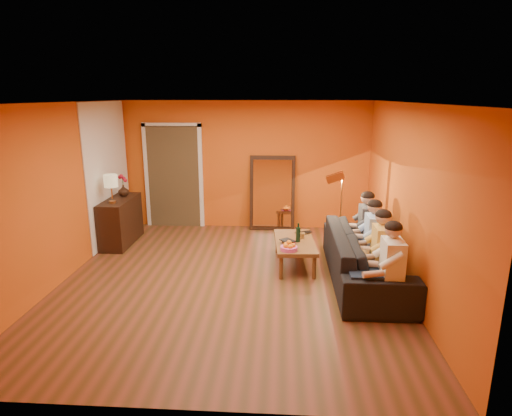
# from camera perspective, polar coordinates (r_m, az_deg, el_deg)

# --- Properties ---
(room_shell) EXTENTS (5.00, 5.50, 2.60)m
(room_shell) POSITION_cam_1_polar(r_m,az_deg,el_deg) (6.47, -3.17, 2.32)
(room_shell) COLOR brown
(room_shell) RESTS_ON ground
(white_accent) EXTENTS (0.02, 1.90, 2.58)m
(white_accent) POSITION_cam_1_polar(r_m,az_deg,el_deg) (8.43, -19.11, 4.46)
(white_accent) COLOR white
(white_accent) RESTS_ON wall_left
(doorway_recess) EXTENTS (1.06, 0.30, 2.10)m
(doorway_recess) POSITION_cam_1_polar(r_m,az_deg,el_deg) (9.17, -10.71, 4.21)
(doorway_recess) COLOR #3F2D19
(doorway_recess) RESTS_ON floor
(door_jamb_left) EXTENTS (0.08, 0.06, 2.20)m
(door_jamb_left) POSITION_cam_1_polar(r_m,az_deg,el_deg) (9.21, -14.34, 4.06)
(door_jamb_left) COLOR white
(door_jamb_left) RESTS_ON wall_back
(door_jamb_right) EXTENTS (0.08, 0.06, 2.20)m
(door_jamb_right) POSITION_cam_1_polar(r_m,az_deg,el_deg) (8.93, -7.34, 4.07)
(door_jamb_right) COLOR white
(door_jamb_right) RESTS_ON wall_back
(door_header) EXTENTS (1.22, 0.06, 0.08)m
(door_header) POSITION_cam_1_polar(r_m,az_deg,el_deg) (8.92, -11.24, 10.84)
(door_header) COLOR white
(door_header) RESTS_ON wall_back
(mirror_frame) EXTENTS (0.92, 0.27, 1.51)m
(mirror_frame) POSITION_cam_1_polar(r_m,az_deg,el_deg) (8.75, 2.19, 2.03)
(mirror_frame) COLOR black
(mirror_frame) RESTS_ON floor
(mirror_glass) EXTENTS (0.78, 0.21, 1.35)m
(mirror_glass) POSITION_cam_1_polar(r_m,az_deg,el_deg) (8.71, 2.18, 1.97)
(mirror_glass) COLOR white
(mirror_glass) RESTS_ON mirror_frame
(sideboard) EXTENTS (0.44, 1.18, 0.85)m
(sideboard) POSITION_cam_1_polar(r_m,az_deg,el_deg) (8.35, -17.57, -1.69)
(sideboard) COLOR black
(sideboard) RESTS_ON floor
(table_lamp) EXTENTS (0.24, 0.24, 0.51)m
(table_lamp) POSITION_cam_1_polar(r_m,az_deg,el_deg) (7.92, -18.72, 2.43)
(table_lamp) COLOR beige
(table_lamp) RESTS_ON sideboard
(sofa) EXTENTS (2.55, 1.00, 0.74)m
(sofa) POSITION_cam_1_polar(r_m,az_deg,el_deg) (6.60, 14.34, -6.31)
(sofa) COLOR black
(sofa) RESTS_ON floor
(coffee_table) EXTENTS (0.70, 1.26, 0.42)m
(coffee_table) POSITION_cam_1_polar(r_m,az_deg,el_deg) (7.03, 5.15, -5.97)
(coffee_table) COLOR brown
(coffee_table) RESTS_ON floor
(floor_lamp) EXTENTS (0.34, 0.29, 1.44)m
(floor_lamp) POSITION_cam_1_polar(r_m,az_deg,el_deg) (7.37, 11.21, -1.03)
(floor_lamp) COLOR #BC7837
(floor_lamp) RESTS_ON floor
(dog) EXTENTS (0.46, 0.63, 0.68)m
(dog) POSITION_cam_1_polar(r_m,az_deg,el_deg) (6.03, 14.30, -8.65)
(dog) COLOR #A77E4B
(dog) RESTS_ON floor
(person_far_left) EXTENTS (0.70, 0.44, 1.22)m
(person_far_left) POSITION_cam_1_polar(r_m,az_deg,el_deg) (5.63, 17.64, -7.68)
(person_far_left) COLOR silver
(person_far_left) RESTS_ON sofa
(person_mid_left) EXTENTS (0.70, 0.44, 1.22)m
(person_mid_left) POSITION_cam_1_polar(r_m,az_deg,el_deg) (6.13, 16.44, -5.73)
(person_mid_left) COLOR gold
(person_mid_left) RESTS_ON sofa
(person_mid_right) EXTENTS (0.70, 0.44, 1.22)m
(person_mid_right) POSITION_cam_1_polar(r_m,az_deg,el_deg) (6.63, 15.43, -4.08)
(person_mid_right) COLOR #99B9EC
(person_mid_right) RESTS_ON sofa
(person_far_right) EXTENTS (0.70, 0.44, 1.22)m
(person_far_right) POSITION_cam_1_polar(r_m,az_deg,el_deg) (7.15, 14.56, -2.65)
(person_far_right) COLOR #35353A
(person_far_right) RESTS_ON sofa
(fruit_bowl) EXTENTS (0.26, 0.26, 0.16)m
(fruit_bowl) POSITION_cam_1_polar(r_m,az_deg,el_deg) (6.50, 4.42, -4.97)
(fruit_bowl) COLOR #E751A8
(fruit_bowl) RESTS_ON coffee_table
(wine_bottle) EXTENTS (0.07, 0.07, 0.31)m
(wine_bottle) POSITION_cam_1_polar(r_m,az_deg,el_deg) (6.86, 5.64, -3.27)
(wine_bottle) COLOR black
(wine_bottle) RESTS_ON coffee_table
(tumbler) EXTENTS (0.12, 0.12, 0.09)m
(tumbler) POSITION_cam_1_polar(r_m,az_deg,el_deg) (7.06, 6.15, -3.69)
(tumbler) COLOR #B27F3F
(tumbler) RESTS_ON coffee_table
(laptop) EXTENTS (0.35, 0.29, 0.02)m
(laptop) POSITION_cam_1_polar(r_m,az_deg,el_deg) (7.29, 6.54, -3.38)
(laptop) COLOR black
(laptop) RESTS_ON coffee_table
(book_lower) EXTENTS (0.22, 0.27, 0.02)m
(book_lower) POSITION_cam_1_polar(r_m,az_deg,el_deg) (6.76, 3.70, -4.80)
(book_lower) COLOR black
(book_lower) RESTS_ON coffee_table
(book_mid) EXTENTS (0.18, 0.24, 0.02)m
(book_mid) POSITION_cam_1_polar(r_m,az_deg,el_deg) (6.76, 3.79, -4.61)
(book_mid) COLOR #AF142D
(book_mid) RESTS_ON book_lower
(book_upper) EXTENTS (0.28, 0.28, 0.02)m
(book_upper) POSITION_cam_1_polar(r_m,az_deg,el_deg) (6.74, 3.71, -4.51)
(book_upper) COLOR black
(book_upper) RESTS_ON book_mid
(vase) EXTENTS (0.20, 0.20, 0.21)m
(vase) POSITION_cam_1_polar(r_m,az_deg,el_deg) (8.45, -17.25, 2.24)
(vase) COLOR black
(vase) RESTS_ON sideboard
(flowers) EXTENTS (0.17, 0.17, 0.42)m
(flowers) POSITION_cam_1_polar(r_m,az_deg,el_deg) (8.40, -17.37, 3.74)
(flowers) COLOR #AF142D
(flowers) RESTS_ON vase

